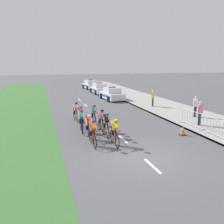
# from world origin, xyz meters

# --- Properties ---
(ground_plane) EXTENTS (160.00, 160.00, 0.00)m
(ground_plane) POSITION_xyz_m (0.00, 0.00, 0.00)
(ground_plane) COLOR #56565B
(sidewalk_slab) EXTENTS (5.11, 60.00, 0.12)m
(sidewalk_slab) POSITION_xyz_m (7.32, 14.00, 0.06)
(sidewalk_slab) COLOR #A3A099
(sidewalk_slab) RESTS_ON ground
(kerb_edge) EXTENTS (0.16, 60.00, 0.13)m
(kerb_edge) POSITION_xyz_m (4.85, 14.00, 0.07)
(kerb_edge) COLOR #9E9E99
(kerb_edge) RESTS_ON ground
(grass_verge) EXTENTS (7.00, 60.00, 0.01)m
(grass_verge) POSITION_xyz_m (-7.17, 14.00, 0.00)
(grass_verge) COLOR #3D7033
(grass_verge) RESTS_ON ground
(lane_markings_centre) EXTENTS (0.14, 21.60, 0.01)m
(lane_markings_centre) POSITION_xyz_m (0.00, 8.92, 0.00)
(lane_markings_centre) COLOR white
(lane_markings_centre) RESTS_ON ground
(cyclist_lead) EXTENTS (0.42, 1.72, 1.56)m
(cyclist_lead) POSITION_xyz_m (-1.94, 2.26, 0.79)
(cyclist_lead) COLOR black
(cyclist_lead) RESTS_ON ground
(cyclist_second) EXTENTS (0.42, 1.72, 1.56)m
(cyclist_second) POSITION_xyz_m (-0.78, 2.00, 0.79)
(cyclist_second) COLOR black
(cyclist_second) RESTS_ON ground
(cyclist_third) EXTENTS (0.42, 1.72, 1.56)m
(cyclist_third) POSITION_xyz_m (-1.92, 3.48, 0.79)
(cyclist_third) COLOR black
(cyclist_third) RESTS_ON ground
(cyclist_fourth) EXTENTS (0.43, 1.72, 1.56)m
(cyclist_fourth) POSITION_xyz_m (-0.81, 3.64, 0.79)
(cyclist_fourth) COLOR black
(cyclist_fourth) RESTS_ON ground
(cyclist_fifth) EXTENTS (0.45, 1.72, 1.56)m
(cyclist_fifth) POSITION_xyz_m (-2.07, 5.09, 0.79)
(cyclist_fifth) COLOR black
(cyclist_fifth) RESTS_ON ground
(cyclist_sixth) EXTENTS (0.42, 1.72, 1.56)m
(cyclist_sixth) POSITION_xyz_m (-0.81, 4.84, 0.79)
(cyclist_sixth) COLOR black
(cyclist_sixth) RESTS_ON ground
(cyclist_seventh) EXTENTS (0.45, 1.72, 1.56)m
(cyclist_seventh) POSITION_xyz_m (-1.92, 6.33, 0.79)
(cyclist_seventh) COLOR black
(cyclist_seventh) RESTS_ON ground
(cyclist_eighth) EXTENTS (0.42, 1.72, 1.56)m
(cyclist_eighth) POSITION_xyz_m (-0.90, 6.74, 0.79)
(cyclist_eighth) COLOR black
(cyclist_eighth) RESTS_ON ground
(cyclist_ninth) EXTENTS (0.44, 1.72, 1.56)m
(cyclist_ninth) POSITION_xyz_m (-1.99, 8.11, 0.79)
(cyclist_ninth) COLOR black
(cyclist_ninth) RESTS_ON ground
(police_car_nearest) EXTENTS (2.23, 4.51, 1.59)m
(police_car_nearest) POSITION_xyz_m (3.72, 17.77, 0.68)
(police_car_nearest) COLOR silver
(police_car_nearest) RESTS_ON ground
(police_car_second) EXTENTS (2.12, 4.46, 1.59)m
(police_car_second) POSITION_xyz_m (3.72, 24.13, 0.68)
(police_car_second) COLOR white
(police_car_second) RESTS_ON ground
(police_car_third) EXTENTS (2.27, 4.53, 1.59)m
(police_car_third) POSITION_xyz_m (3.72, 30.47, 0.68)
(police_car_third) COLOR white
(police_car_third) RESTS_ON ground
(crowd_barrier_front) EXTENTS (0.58, 2.32, 1.07)m
(crowd_barrier_front) POSITION_xyz_m (5.31, 1.18, 0.65)
(crowd_barrier_front) COLOR #B7BABF
(crowd_barrier_front) RESTS_ON sidewalk_slab
(crowd_barrier_middle) EXTENTS (0.56, 2.32, 1.07)m
(crowd_barrier_middle) POSITION_xyz_m (5.37, 3.91, 0.65)
(crowd_barrier_middle) COLOR #B7BABF
(crowd_barrier_middle) RESTS_ON sidewalk_slab
(traffic_cone_near) EXTENTS (0.36, 0.36, 0.64)m
(traffic_cone_near) POSITION_xyz_m (3.83, 2.62, 0.31)
(traffic_cone_near) COLOR black
(traffic_cone_near) RESTS_ON ground
(spectator_closest) EXTENTS (0.40, 0.46, 1.68)m
(spectator_closest) POSITION_xyz_m (6.18, 11.74, 1.08)
(spectator_closest) COLOR #23284C
(spectator_closest) RESTS_ON sidewalk_slab
(spectator_middle) EXTENTS (0.52, 0.30, 1.68)m
(spectator_middle) POSITION_xyz_m (6.06, 4.08, 1.08)
(spectator_middle) COLOR #23284C
(spectator_middle) RESTS_ON sidewalk_slab
(spectator_back) EXTENTS (0.50, 0.36, 1.68)m
(spectator_back) POSITION_xyz_m (7.37, 6.45, 1.08)
(spectator_back) COLOR #23284C
(spectator_back) RESTS_ON sidewalk_slab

